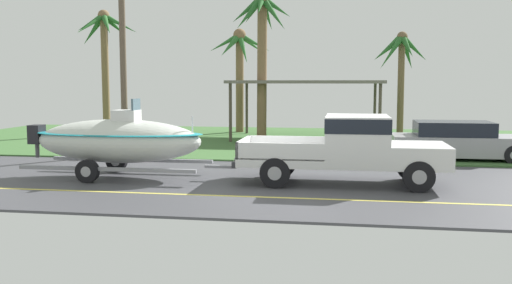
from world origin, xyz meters
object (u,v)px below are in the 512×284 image
pickup_truck_towing (355,146)px  palm_tree_far_left (239,58)px  carport_awning (307,83)px  palm_tree_mid (400,58)px  utility_pole (123,51)px  palm_tree_near_left (262,32)px  boat_on_trailer (118,140)px  palm_tree_near_right (104,42)px  parked_sedan_near (458,141)px

pickup_truck_towing → palm_tree_far_left: 16.00m
carport_awning → palm_tree_far_left: bearing=143.1°
palm_tree_mid → utility_pole: 14.06m
carport_awning → palm_tree_near_left: palm_tree_near_left is taller
palm_tree_far_left → utility_pole: size_ratio=0.75×
boat_on_trailer → palm_tree_near_left: 10.97m
palm_tree_near_left → utility_pole: 6.88m
palm_tree_mid → palm_tree_near_right: bearing=-175.2°
palm_tree_near_right → boat_on_trailer: bearing=-64.1°
parked_sedan_near → palm_tree_near_left: size_ratio=0.68×
palm_tree_near_right → carport_awning: bearing=-3.8°
palm_tree_far_left → palm_tree_near_left: bearing=-67.3°
pickup_truck_towing → palm_tree_mid: (2.39, 13.59, 2.91)m
parked_sedan_near → carport_awning: (-5.81, 6.33, 2.05)m
boat_on_trailer → utility_pole: size_ratio=0.82×
pickup_truck_towing → palm_tree_far_left: bearing=112.4°
palm_tree_mid → boat_on_trailer: bearing=-124.1°
pickup_truck_towing → palm_tree_near_left: 11.37m
utility_pole → palm_tree_near_right: bearing=119.1°
carport_awning → palm_tree_near_left: size_ratio=1.04×
utility_pole → palm_tree_mid: bearing=38.6°
palm_tree_mid → palm_tree_far_left: bearing=173.7°
parked_sedan_near → carport_awning: carport_awning is taller
boat_on_trailer → palm_tree_mid: bearing=55.9°
palm_tree_near_left → palm_tree_far_left: (-1.95, 4.66, -0.94)m
utility_pole → carport_awning: bearing=46.3°
palm_tree_near_left → palm_tree_far_left: palm_tree_near_left is taller
parked_sedan_near → palm_tree_mid: (-1.30, 8.32, 3.28)m
carport_awning → utility_pole: 9.46m
pickup_truck_towing → carport_awning: carport_awning is taller
boat_on_trailer → palm_tree_far_left: (0.80, 14.52, 3.00)m
pickup_truck_towing → palm_tree_mid: bearing=80.0°
pickup_truck_towing → palm_tree_far_left: size_ratio=1.02×
palm_tree_near_left → palm_tree_near_right: palm_tree_near_left is taller
pickup_truck_towing → boat_on_trailer: bearing=180.0°
carport_awning → palm_tree_near_right: 10.89m
carport_awning → palm_tree_near_left: (-1.93, -1.74, 2.30)m
palm_tree_mid → palm_tree_far_left: (-8.39, 0.93, 0.12)m
pickup_truck_towing → carport_awning: (-2.12, 11.60, 1.68)m
parked_sedan_near → carport_awning: size_ratio=0.65×
pickup_truck_towing → palm_tree_near_left: size_ratio=0.84×
pickup_truck_towing → parked_sedan_near: size_ratio=1.24×
parked_sedan_near → palm_tree_near_left: palm_tree_near_left is taller
pickup_truck_towing → palm_tree_far_left: (-6.00, 14.52, 3.04)m
pickup_truck_towing → palm_tree_near_right: (-12.78, 12.32, 3.80)m
palm_tree_near_left → palm_tree_mid: size_ratio=1.30×
carport_awning → palm_tree_near_left: bearing=-137.9°
parked_sedan_near → carport_awning: 8.83m
parked_sedan_near → utility_pole: utility_pole is taller
boat_on_trailer → palm_tree_near_left: (2.75, 9.86, 3.94)m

